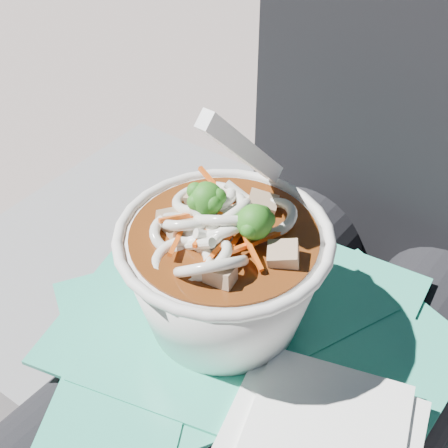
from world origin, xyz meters
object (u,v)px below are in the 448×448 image
Objects in this scene: lap at (253,408)px; person_body at (310,325)px; udon_bowl at (223,267)px; plastic_bag at (241,330)px.

lap is 0.10m from person_body.
lap is at bearing -90.00° from person_body.
udon_bowl is (-0.04, -0.08, 0.12)m from person_body.
lap is at bearing -12.47° from udon_bowl.
plastic_bag is at bearing -107.74° from person_body.
plastic_bag is 0.07m from udon_bowl.
person_body is 4.86× the size of udon_bowl.
udon_bowl is at bearing -168.14° from plastic_bag.
person_body is (-0.00, 0.09, 0.03)m from lap.
person_body reaches higher than plastic_bag.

